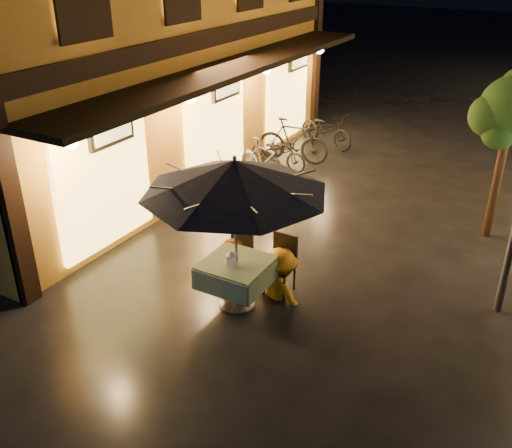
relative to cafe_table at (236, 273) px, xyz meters
The scene contains 15 objects.
ground 0.82m from the cafe_table, 13.72° to the right, with size 90.00×90.00×0.00m, color black.
west_building 7.17m from the cafe_table, 143.19° to the left, with size 5.90×11.40×7.40m.
street_tree 5.60m from the cafe_table, 55.79° to the left, with size 1.43×1.20×3.15m.
cafe_table is the anchor object (origin of this frame).
patio_umbrella 1.56m from the cafe_table, 90.00° to the right, with size 2.72×2.72×2.46m.
cafe_chair_left 0.84m from the cafe_table, 118.51° to the left, with size 0.42×0.42×0.97m.
cafe_chair_right 0.84m from the cafe_table, 61.49° to the left, with size 0.42×0.42×0.97m.
table_lantern 0.36m from the cafe_table, 90.00° to the right, with size 0.16×0.16×0.25m.
person_orange 0.72m from the cafe_table, 129.38° to the left, with size 0.75×0.59×1.55m, color orange.
person_yellow 0.77m from the cafe_table, 53.44° to the left, with size 1.02×0.59×1.58m, color orange.
bicycle_0 4.29m from the cafe_table, 118.79° to the left, with size 0.54×1.55×0.82m, color black.
bicycle_1 4.92m from the cafe_table, 113.84° to the left, with size 0.50×1.78×1.07m, color black.
bicycle_2 5.96m from the cafe_table, 111.54° to the left, with size 0.54×1.56×0.82m, color black.
bicycle_3 6.54m from the cafe_table, 108.76° to the left, with size 0.52×1.85×1.11m, color black.
bicycle_4 7.98m from the cafe_table, 103.48° to the left, with size 0.63×1.80×0.95m, color black.
Camera 1 is at (3.35, -6.14, 5.11)m, focal length 40.00 mm.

